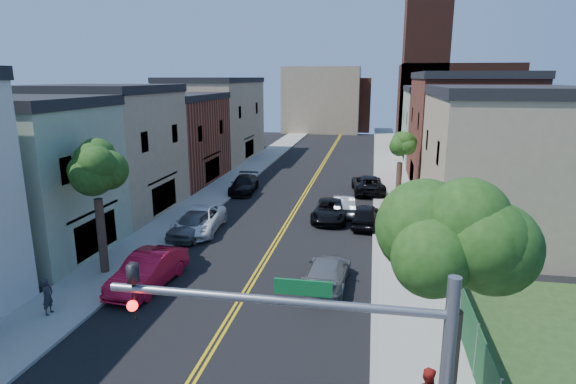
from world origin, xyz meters
The scene contains 28 objects.
sidewalk_left centered at (-7.90, 40.00, 0.07)m, with size 3.20×100.00×0.15m, color gray.
sidewalk_right centered at (7.90, 40.00, 0.07)m, with size 3.20×100.00×0.15m, color gray.
curb_left centered at (-6.15, 40.00, 0.07)m, with size 0.30×100.00×0.15m, color gray.
curb_right centered at (6.15, 40.00, 0.07)m, with size 0.30×100.00×0.15m, color gray.
bldg_left_palegrn centered at (-14.00, 16.00, 4.25)m, with size 9.00×8.00×8.50m, color gray.
bldg_left_tan_near centered at (-14.00, 25.00, 4.50)m, with size 9.00×10.00×9.00m, color #998466.
bldg_left_brick centered at (-14.00, 36.00, 4.00)m, with size 9.00×12.00×8.00m, color brown.
bldg_left_tan_far centered at (-14.00, 50.00, 4.75)m, with size 9.00×16.00×9.50m, color #998466.
bldg_right_tan centered at (14.00, 24.00, 4.50)m, with size 9.00×12.00×9.00m, color #998466.
bldg_right_brick centered at (14.00, 38.00, 5.00)m, with size 9.00×14.00×10.00m, color brown.
bldg_right_palegrn centered at (14.00, 52.00, 4.25)m, with size 9.00×12.00×8.50m, color gray.
church centered at (16.33, 67.07, 7.24)m, with size 16.20×14.20×22.60m.
backdrop_left centered at (-4.00, 82.00, 6.00)m, with size 14.00×8.00×12.00m, color #998466.
backdrop_center centered at (0.00, 86.00, 5.00)m, with size 10.00×8.00×10.00m, color brown.
fence_right centered at (9.50, 9.50, 1.10)m, with size 0.04×15.00×1.90m, color #143F1E.
tree_left_mid centered at (-7.88, 14.01, 6.58)m, with size 5.20×5.20×9.29m.
tree_right_corner centered at (7.93, 4.01, 7.31)m, with size 5.80×5.80×10.35m.
tree_right_far centered at (7.92, 30.01, 5.76)m, with size 4.40×4.40×8.03m.
red_sedan centered at (-4.88, 12.94, 0.86)m, with size 1.82×5.21×1.72m, color #BA0C2A.
white_pickup centered at (-5.50, 21.58, 0.81)m, with size 2.68×5.80×1.61m, color white.
grey_car_left centered at (-5.50, 20.65, 0.82)m, with size 1.94×4.83×1.64m, color #55595D.
black_car_left centered at (-5.50, 32.81, 0.75)m, with size 2.10×5.16×1.50m, color black.
grey_car_right centered at (3.80, 14.64, 0.72)m, with size 2.03×4.99×1.45m, color slate.
black_car_right centered at (5.50, 24.84, 0.78)m, with size 1.84×4.57×1.56m, color black.
silver_car_right centered at (3.80, 27.44, 0.73)m, with size 1.55×4.45×1.47m, color #B2B6BA.
dark_car_right_far centered at (5.50, 34.67, 0.80)m, with size 2.66×5.77×1.60m, color black.
black_suv_lane centered at (3.00, 25.82, 0.74)m, with size 2.45×5.31×1.48m, color black.
pedestrian_left centered at (-7.74, 9.36, 0.96)m, with size 0.59×0.39×1.63m, color #25262D.
Camera 1 is at (5.75, -7.07, 10.13)m, focal length 29.34 mm.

